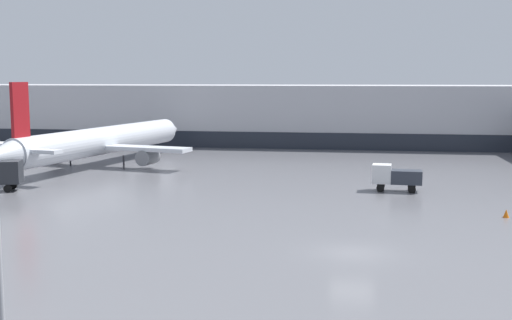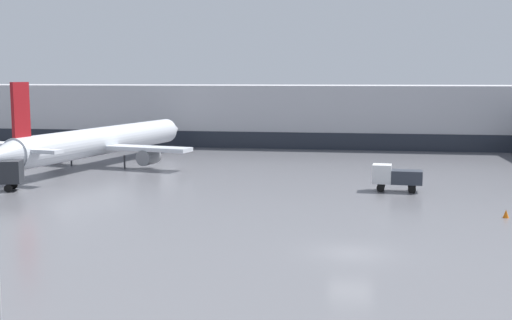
% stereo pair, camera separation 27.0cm
% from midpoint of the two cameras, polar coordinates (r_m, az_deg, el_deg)
% --- Properties ---
extents(ground_plane, '(320.00, 320.00, 0.00)m').
position_cam_midpoint_polar(ground_plane, '(38.28, 8.39, -8.17)').
color(ground_plane, slate).
extents(terminal_building, '(160.00, 29.26, 9.00)m').
position_cam_midpoint_polar(terminal_building, '(98.89, 8.78, 3.97)').
color(terminal_building, '#B2B2B7').
rests_on(terminal_building, ground_plane).
extents(parked_jet_0, '(22.41, 37.71, 9.76)m').
position_cam_midpoint_polar(parked_jet_0, '(75.72, -13.80, 1.61)').
color(parked_jet_0, silver).
rests_on(parked_jet_0, ground_plane).
extents(service_truck_0, '(4.50, 2.00, 2.40)m').
position_cam_midpoint_polar(service_truck_0, '(59.01, 12.16, -1.41)').
color(service_truck_0, '#2D333D').
rests_on(service_truck_0, ground_plane).
extents(traffic_cone_4, '(0.44, 0.44, 0.60)m').
position_cam_midpoint_polar(traffic_cone_4, '(50.48, 21.21, -4.45)').
color(traffic_cone_4, orange).
rests_on(traffic_cone_4, ground_plane).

